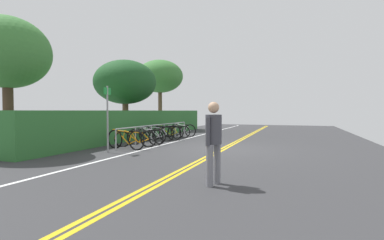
{
  "coord_description": "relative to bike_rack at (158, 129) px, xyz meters",
  "views": [
    {
      "loc": [
        -10.68,
        -2.6,
        1.47
      ],
      "look_at": [
        1.56,
        1.88,
        1.04
      ],
      "focal_mm": 26.61,
      "sensor_mm": 36.0,
      "label": 1
    }
  ],
  "objects": [
    {
      "name": "bicycle_8",
      "position": [
        2.93,
        -0.1,
        -0.26
      ],
      "size": [
        0.48,
        1.71,
        0.75
      ],
      "color": "black",
      "rests_on": "ground_plane"
    },
    {
      "name": "bicycle_0",
      "position": [
        -2.89,
        -0.08,
        -0.24
      ],
      "size": [
        0.46,
        1.83,
        0.79
      ],
      "color": "black",
      "rests_on": "ground_plane"
    },
    {
      "name": "bicycle_2",
      "position": [
        -1.49,
        -0.13,
        -0.27
      ],
      "size": [
        0.46,
        1.71,
        0.72
      ],
      "color": "black",
      "rests_on": "ground_plane"
    },
    {
      "name": "hedge_backdrop",
      "position": [
        1.5,
        1.93,
        0.13
      ],
      "size": [
        15.81,
        1.35,
        1.48
      ],
      "primitive_type": "cube",
      "color": "#2D6B30",
      "rests_on": "ground_plane"
    },
    {
      "name": "bike_lane_stripe_white",
      "position": [
        -1.53,
        -0.84,
        -0.6
      ],
      "size": [
        34.94,
        0.12,
        0.0
      ],
      "primitive_type": "cube",
      "color": "white",
      "rests_on": "ground_plane"
    },
    {
      "name": "bicycle_6",
      "position": [
        1.42,
        0.12,
        -0.28
      ],
      "size": [
        0.64,
        1.56,
        0.7
      ],
      "color": "black",
      "rests_on": "ground_plane"
    },
    {
      "name": "bicycle_3",
      "position": [
        -0.8,
        -0.01,
        -0.27
      ],
      "size": [
        0.48,
        1.72,
        0.72
      ],
      "color": "black",
      "rests_on": "ground_plane"
    },
    {
      "name": "bike_rack",
      "position": [
        0.0,
        0.0,
        0.0
      ],
      "size": [
        6.86,
        0.05,
        0.81
      ],
      "color": "#9EA0A5",
      "rests_on": "ground_plane"
    },
    {
      "name": "pedestrian",
      "position": [
        -6.84,
        -4.69,
        0.34
      ],
      "size": [
        0.47,
        0.32,
        1.64
      ],
      "color": "slate",
      "rests_on": "ground_plane"
    },
    {
      "name": "sign_post_near",
      "position": [
        -3.93,
        -0.04,
        0.79
      ],
      "size": [
        0.36,
        0.06,
        2.33
      ],
      "color": "gray",
      "rests_on": "ground_plane"
    },
    {
      "name": "centre_line_yellow_outer",
      "position": [
        -1.53,
        -3.52,
        -0.6
      ],
      "size": [
        34.94,
        0.1,
        0.0
      ],
      "primitive_type": "cube",
      "color": "gold",
      "rests_on": "ground_plane"
    },
    {
      "name": "bicycle_5",
      "position": [
        0.67,
        -0.01,
        -0.23
      ],
      "size": [
        0.46,
        1.86,
        0.79
      ],
      "color": "black",
      "rests_on": "ground_plane"
    },
    {
      "name": "tree_far_right",
      "position": [
        7.17,
        3.46,
        3.43
      ],
      "size": [
        3.47,
        3.47,
        5.28
      ],
      "color": "brown",
      "rests_on": "ground_plane"
    },
    {
      "name": "centre_line_yellow_inner",
      "position": [
        -1.53,
        -3.68,
        -0.6
      ],
      "size": [
        34.94,
        0.1,
        0.0
      ],
      "primitive_type": "cube",
      "color": "gold",
      "rests_on": "ground_plane"
    },
    {
      "name": "tree_mid",
      "position": [
        1.47,
        2.78,
        2.44
      ],
      "size": [
        3.45,
        3.45,
        4.28
      ],
      "color": "brown",
      "rests_on": "ground_plane"
    },
    {
      "name": "bicycle_1",
      "position": [
        -2.18,
        -0.08,
        -0.28
      ],
      "size": [
        0.65,
        1.67,
        0.69
      ],
      "color": "black",
      "rests_on": "ground_plane"
    },
    {
      "name": "bicycle_7",
      "position": [
        2.19,
        -0.01,
        -0.28
      ],
      "size": [
        0.46,
        1.66,
        0.69
      ],
      "color": "black",
      "rests_on": "ground_plane"
    },
    {
      "name": "ground_plane",
      "position": [
        -1.53,
        -3.6,
        -0.63
      ],
      "size": [
        38.82,
        12.04,
        0.05
      ],
      "primitive_type": "cube",
      "color": "#353538"
    },
    {
      "name": "tree_near_left",
      "position": [
        -5.26,
        3.02,
        2.81
      ],
      "size": [
        2.81,
        2.81,
        4.65
      ],
      "color": "#473323",
      "rests_on": "ground_plane"
    },
    {
      "name": "bicycle_4",
      "position": [
        -0.0,
        0.1,
        -0.24
      ],
      "size": [
        0.53,
        1.74,
        0.77
      ],
      "color": "black",
      "rests_on": "ground_plane"
    }
  ]
}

